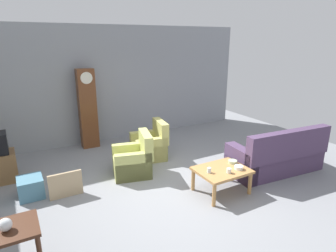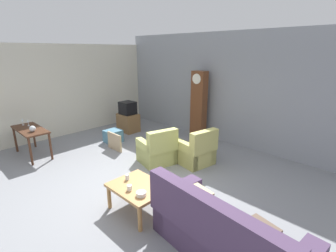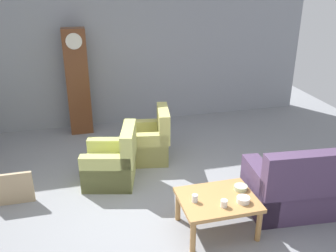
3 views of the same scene
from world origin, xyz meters
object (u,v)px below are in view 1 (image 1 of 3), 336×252
(couch_floral, at_px, (277,157))
(bowl_shallow_green, at_px, (233,162))
(cup_blue_rimmed, at_px, (209,170))
(armchair_olive_near, at_px, (134,161))
(bowl_white_stacked, at_px, (239,168))
(glass_dome_cloche, at_px, (5,225))
(framed_picture_leaning, at_px, (66,185))
(armchair_olive_far, at_px, (150,146))
(cup_white_porcelain, at_px, (229,171))
(coffee_table_wood, at_px, (222,172))
(storage_box_blue, at_px, (31,187))
(grandfather_clock, at_px, (88,109))

(couch_floral, height_order, bowl_shallow_green, couch_floral)
(cup_blue_rimmed, bearing_deg, armchair_olive_near, 118.95)
(armchair_olive_near, bearing_deg, bowl_white_stacked, -49.90)
(couch_floral, height_order, glass_dome_cloche, couch_floral)
(armchair_olive_near, relative_size, framed_picture_leaning, 1.59)
(armchair_olive_far, xyz_separation_m, cup_white_porcelain, (0.45, -2.35, 0.22))
(couch_floral, bearing_deg, cup_white_porcelain, -170.20)
(coffee_table_wood, height_order, bowl_white_stacked, bowl_white_stacked)
(storage_box_blue, distance_m, bowl_white_stacked, 3.89)
(armchair_olive_near, distance_m, coffee_table_wood, 1.92)
(couch_floral, distance_m, bowl_shallow_green, 1.27)
(armchair_olive_near, xyz_separation_m, coffee_table_wood, (1.15, -1.53, 0.10))
(framed_picture_leaning, height_order, cup_blue_rimmed, cup_blue_rimmed)
(couch_floral, distance_m, glass_dome_cloche, 5.21)
(cup_white_porcelain, distance_m, cup_blue_rimmed, 0.36)
(armchair_olive_near, xyz_separation_m, glass_dome_cloche, (-2.38, -2.01, 0.52))
(couch_floral, bearing_deg, storage_box_blue, 162.61)
(coffee_table_wood, xyz_separation_m, storage_box_blue, (-3.19, 1.60, -0.22))
(storage_box_blue, height_order, glass_dome_cloche, glass_dome_cloche)
(couch_floral, bearing_deg, coffee_table_wood, -176.74)
(couch_floral, height_order, coffee_table_wood, couch_floral)
(glass_dome_cloche, height_order, bowl_white_stacked, glass_dome_cloche)
(coffee_table_wood, bearing_deg, framed_picture_leaning, 154.13)
(cup_white_porcelain, xyz_separation_m, cup_blue_rimmed, (-0.31, 0.18, 0.00))
(couch_floral, bearing_deg, framed_picture_leaning, 164.49)
(couch_floral, height_order, cup_blue_rimmed, couch_floral)
(framed_picture_leaning, xyz_separation_m, glass_dome_cloche, (-0.92, -1.75, 0.58))
(glass_dome_cloche, bearing_deg, coffee_table_wood, 7.79)
(storage_box_blue, height_order, cup_white_porcelain, cup_white_porcelain)
(grandfather_clock, bearing_deg, glass_dome_cloche, -115.69)
(framed_picture_leaning, bearing_deg, couch_floral, -15.51)
(armchair_olive_near, height_order, coffee_table_wood, armchair_olive_near)
(storage_box_blue, xyz_separation_m, cup_white_porcelain, (3.19, -1.79, 0.34))
(glass_dome_cloche, distance_m, cup_white_porcelain, 3.56)
(grandfather_clock, relative_size, cup_blue_rimmed, 21.58)
(framed_picture_leaning, relative_size, glass_dome_cloche, 3.95)
(coffee_table_wood, bearing_deg, cup_blue_rimmed, -179.33)
(couch_floral, xyz_separation_m, grandfather_clock, (-3.17, 3.56, 0.71))
(storage_box_blue, bearing_deg, armchair_olive_far, 11.66)
(bowl_white_stacked, bearing_deg, cup_blue_rimmed, 164.89)
(armchair_olive_far, bearing_deg, cup_blue_rimmed, -86.14)
(framed_picture_leaning, xyz_separation_m, bowl_shallow_green, (2.98, -1.16, 0.27))
(glass_dome_cloche, xyz_separation_m, bowl_shallow_green, (3.89, 0.59, -0.31))
(cup_blue_rimmed, bearing_deg, coffee_table_wood, 0.67)
(framed_picture_leaning, distance_m, cup_white_porcelain, 3.01)
(grandfather_clock, bearing_deg, framed_picture_leaning, -114.23)
(cup_blue_rimmed, bearing_deg, armchair_olive_far, 93.86)
(couch_floral, bearing_deg, glass_dome_cloche, -173.63)
(couch_floral, xyz_separation_m, storage_box_blue, (-4.81, 1.51, -0.17))
(coffee_table_wood, bearing_deg, cup_white_porcelain, -88.99)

